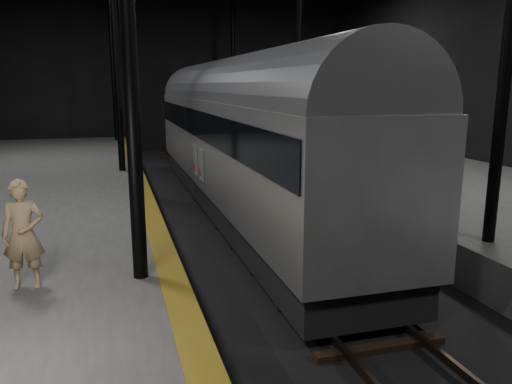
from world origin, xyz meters
name	(u,v)px	position (x,y,z in m)	size (l,w,h in m)	color
ground	(271,245)	(0.00, 0.00, 0.00)	(44.00, 44.00, 0.00)	black
platform_right	(493,209)	(7.50, 0.00, 0.50)	(9.00, 43.80, 1.00)	#4B4B48
tactile_strip	(153,219)	(-3.25, 0.00, 1.00)	(0.50, 43.80, 0.01)	olive
track	(271,242)	(0.00, 0.00, 0.07)	(2.40, 43.00, 0.24)	#3F3328
train	(237,130)	(0.00, 3.81, 2.91)	(2.92, 19.49, 5.21)	#92959A
woman	(23,235)	(-5.70, -3.94, 1.94)	(0.69, 0.45, 1.88)	tan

